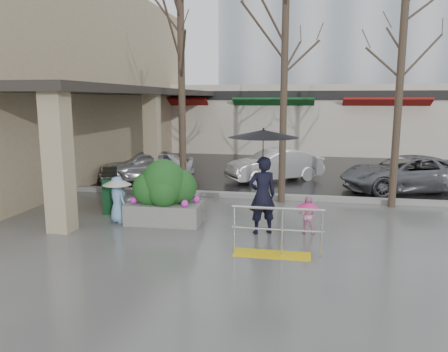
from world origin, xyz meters
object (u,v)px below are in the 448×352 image
(tree_west, at_px, (181,37))
(car_b, at_px, (275,165))
(child_blue, at_px, (117,195))
(car_c, at_px, (406,174))
(news_boxes, at_px, (110,189))
(child_pink, at_px, (307,212))
(handrail, at_px, (275,238))
(tree_midwest, at_px, (285,29))
(tree_mideast, at_px, (403,39))
(car_a, at_px, (147,165))
(woman, at_px, (263,167))
(planter, at_px, (165,193))

(tree_west, relative_size, car_b, 1.78)
(child_blue, relative_size, car_b, 0.32)
(car_c, bearing_deg, tree_west, -87.53)
(tree_west, relative_size, news_boxes, 3.52)
(tree_west, height_order, car_b, tree_west)
(child_pink, xyz_separation_m, news_boxes, (-5.82, 1.53, 0.01))
(handrail, distance_m, child_pink, 1.81)
(child_blue, xyz_separation_m, car_c, (8.27, 5.56, -0.11))
(car_c, bearing_deg, tree_midwest, -75.55)
(handrail, bearing_deg, tree_mideast, 56.81)
(car_a, bearing_deg, child_blue, -4.45)
(news_boxes, distance_m, car_c, 10.05)
(child_pink, distance_m, car_b, 6.88)
(woman, bearing_deg, tree_mideast, -161.74)
(handrail, height_order, child_pink, handrail)
(tree_mideast, relative_size, child_pink, 7.25)
(tree_mideast, height_order, child_pink, tree_mideast)
(woman, distance_m, car_b, 7.06)
(woman, relative_size, news_boxes, 1.32)
(handrail, bearing_deg, car_a, 127.22)
(child_blue, height_order, car_a, car_a)
(handrail, height_order, tree_mideast, tree_mideast)
(planter, bearing_deg, car_b, 70.29)
(car_a, bearing_deg, handrail, 19.55)
(car_b, relative_size, car_c, 0.84)
(tree_west, relative_size, child_pink, 7.59)
(tree_midwest, relative_size, car_c, 1.54)
(tree_midwest, bearing_deg, woman, -94.56)
(tree_mideast, distance_m, car_a, 10.01)
(handrail, xyz_separation_m, car_c, (4.03, 7.25, 0.25))
(woman, relative_size, child_pink, 2.84)
(handrail, distance_m, car_c, 8.30)
(news_boxes, bearing_deg, car_c, -0.85)
(planter, bearing_deg, news_boxes, 147.98)
(handrail, height_order, news_boxes, news_boxes)
(tree_west, height_order, tree_midwest, tree_midwest)
(handrail, height_order, tree_midwest, tree_midwest)
(woman, xyz_separation_m, child_pink, (1.07, 0.23, -1.10))
(tree_midwest, distance_m, news_boxes, 7.05)
(news_boxes, bearing_deg, planter, -56.55)
(woman, height_order, car_a, woman)
(tree_west, bearing_deg, child_blue, -105.89)
(tree_midwest, xyz_separation_m, tree_mideast, (3.30, -0.00, -0.37))
(tree_west, bearing_deg, tree_mideast, 0.00)
(planter, relative_size, car_b, 0.51)
(handrail, bearing_deg, car_b, 94.41)
(tree_midwest, relative_size, news_boxes, 3.62)
(child_blue, xyz_separation_m, car_a, (-1.32, 5.64, -0.11))
(handrail, bearing_deg, car_c, 60.94)
(news_boxes, bearing_deg, tree_mideast, -13.74)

